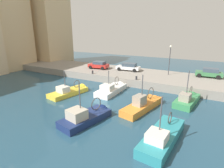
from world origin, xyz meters
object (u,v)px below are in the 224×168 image
at_px(parked_car_green, 209,73).
at_px(mooring_bollard_north, 93,72).
at_px(fishing_boat_yellow, 71,93).
at_px(parked_car_red, 99,65).
at_px(fishing_boat_navy, 88,119).
at_px(fishing_boat_orange, 144,107).
at_px(fishing_boat_teal, 163,138).
at_px(parked_car_white, 129,67).
at_px(fishing_boat_green, 187,102).
at_px(mooring_bollard_mid, 136,78).
at_px(quay_streetlamp, 170,55).
at_px(fishing_boat_white, 113,91).

distance_m(parked_car_green, mooring_bollard_north, 18.84).
xyz_separation_m(fishing_boat_yellow, parked_car_red, (11.13, 2.66, 1.82)).
xyz_separation_m(fishing_boat_navy, parked_car_red, (16.16, 9.24, 1.77)).
bearing_deg(fishing_boat_navy, fishing_boat_orange, -35.69).
distance_m(parked_car_red, parked_car_green, 19.14).
xyz_separation_m(fishing_boat_yellow, fishing_boat_teal, (-4.71, -13.69, -0.00)).
relative_size(fishing_boat_navy, parked_car_green, 1.57).
height_order(fishing_boat_orange, parked_car_white, fishing_boat_orange).
height_order(fishing_boat_green, mooring_bollard_mid, fishing_boat_green).
bearing_deg(mooring_bollard_north, fishing_boat_yellow, -169.93).
xyz_separation_m(mooring_bollard_north, quay_streetlamp, (5.65, -11.51, 2.98)).
bearing_deg(fishing_boat_orange, quay_streetlamp, 0.33).
bearing_deg(fishing_boat_green, fishing_boat_yellow, 106.54).
height_order(fishing_boat_white, parked_car_red, fishing_boat_white).
relative_size(fishing_boat_green, mooring_bollard_mid, 10.63).
xyz_separation_m(fishing_boat_teal, parked_car_green, (18.59, -2.60, 1.84)).
bearing_deg(quay_streetlamp, fishing_boat_teal, -168.86).
height_order(parked_car_white, parked_car_green, parked_car_green).
height_order(parked_car_white, parked_car_red, parked_car_red).
bearing_deg(mooring_bollard_mid, fishing_boat_green, -109.43).
bearing_deg(fishing_boat_yellow, quay_streetlamp, -39.14).
height_order(fishing_boat_green, quay_streetlamp, quay_streetlamp).
xyz_separation_m(fishing_boat_yellow, parked_car_green, (13.88, -16.29, 1.83)).
bearing_deg(fishing_boat_green, fishing_boat_orange, 135.11).
distance_m(parked_car_white, mooring_bollard_mid, 6.39).
relative_size(fishing_boat_teal, fishing_boat_green, 1.20).
bearing_deg(fishing_boat_yellow, mooring_bollard_mid, -44.12).
distance_m(parked_car_white, parked_car_red, 5.90).
bearing_deg(mooring_bollard_mid, fishing_boat_yellow, 135.88).
distance_m(parked_car_red, mooring_bollard_north, 4.42).
distance_m(fishing_boat_navy, mooring_bollard_mid, 12.08).
relative_size(mooring_bollard_mid, mooring_bollard_north, 1.00).
distance_m(fishing_boat_yellow, parked_car_white, 12.75).
bearing_deg(parked_car_green, mooring_bollard_mid, 125.95).
distance_m(fishing_boat_navy, parked_car_white, 17.68).
distance_m(fishing_boat_white, quay_streetlamp, 11.65).
relative_size(parked_car_red, quay_streetlamp, 0.82).
bearing_deg(mooring_bollard_north, fishing_boat_orange, -120.32).
xyz_separation_m(fishing_boat_green, mooring_bollard_mid, (2.70, 7.64, 1.36)).
xyz_separation_m(fishing_boat_teal, fishing_boat_green, (8.99, -0.72, 0.01)).
distance_m(mooring_bollard_mid, quay_streetlamp, 7.29).
xyz_separation_m(fishing_boat_orange, quay_streetlamp, (12.42, 0.07, 4.32)).
distance_m(fishing_boat_orange, parked_car_white, 14.12).
bearing_deg(parked_car_green, parked_car_white, 97.20).
distance_m(fishing_boat_navy, fishing_boat_green, 12.15).
bearing_deg(fishing_boat_green, mooring_bollard_north, 80.22).
relative_size(fishing_boat_navy, fishing_boat_green, 1.06).
relative_size(fishing_boat_teal, mooring_bollard_north, 12.71).
bearing_deg(fishing_boat_green, parked_car_green, -11.09).
distance_m(fishing_boat_green, mooring_bollard_mid, 8.22).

